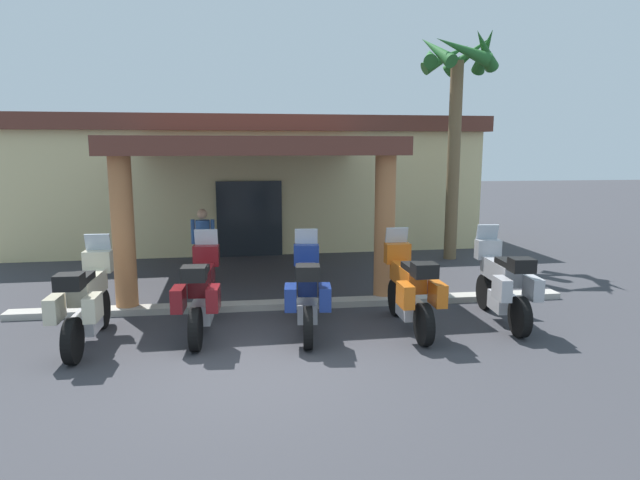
# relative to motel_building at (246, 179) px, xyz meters

# --- Properties ---
(ground_plane) EXTENTS (80.00, 80.00, 0.00)m
(ground_plane) POSITION_rel_motel_building_xyz_m (0.06, -10.31, -2.01)
(ground_plane) COLOR #38383D
(motel_building) EXTENTS (14.21, 11.03, 3.91)m
(motel_building) POSITION_rel_motel_building_xyz_m (0.00, 0.00, 0.00)
(motel_building) COLOR beige
(motel_building) RESTS_ON ground_plane
(motorcycle_cream) EXTENTS (0.70, 2.21, 1.61)m
(motorcycle_cream) POSITION_rel_motel_building_xyz_m (-2.51, -9.17, -1.31)
(motorcycle_cream) COLOR black
(motorcycle_cream) RESTS_ON ground_plane
(motorcycle_maroon) EXTENTS (0.72, 2.21, 1.61)m
(motorcycle_maroon) POSITION_rel_motel_building_xyz_m (-0.80, -8.89, -1.31)
(motorcycle_maroon) COLOR black
(motorcycle_maroon) RESTS_ON ground_plane
(motorcycle_blue) EXTENTS (0.74, 2.21, 1.61)m
(motorcycle_blue) POSITION_rel_motel_building_xyz_m (0.91, -9.05, -1.31)
(motorcycle_blue) COLOR black
(motorcycle_blue) RESTS_ON ground_plane
(motorcycle_orange) EXTENTS (0.70, 2.21, 1.61)m
(motorcycle_orange) POSITION_rel_motel_building_xyz_m (2.62, -9.14, -1.31)
(motorcycle_orange) COLOR black
(motorcycle_orange) RESTS_ON ground_plane
(motorcycle_silver) EXTENTS (0.73, 2.21, 1.61)m
(motorcycle_silver) POSITION_rel_motel_building_xyz_m (4.32, -8.99, -1.31)
(motorcycle_silver) COLOR black
(motorcycle_silver) RESTS_ON ground_plane
(pedestrian) EXTENTS (0.53, 0.32, 1.66)m
(pedestrian) POSITION_rel_motel_building_xyz_m (-1.01, -5.25, -1.06)
(pedestrian) COLOR brown
(pedestrian) RESTS_ON ground_plane
(palm_tree_near_portico) EXTENTS (2.19, 2.23, 6.04)m
(palm_tree_near_portico) POSITION_rel_motel_building_xyz_m (5.50, -3.52, 2.53)
(palm_tree_near_portico) COLOR brown
(palm_tree_near_portico) RESTS_ON ground_plane
(curb_strip) EXTENTS (10.54, 0.36, 0.12)m
(curb_strip) POSITION_rel_motel_building_xyz_m (0.91, -7.59, -1.95)
(curb_strip) COLOR #ADA89E
(curb_strip) RESTS_ON ground_plane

